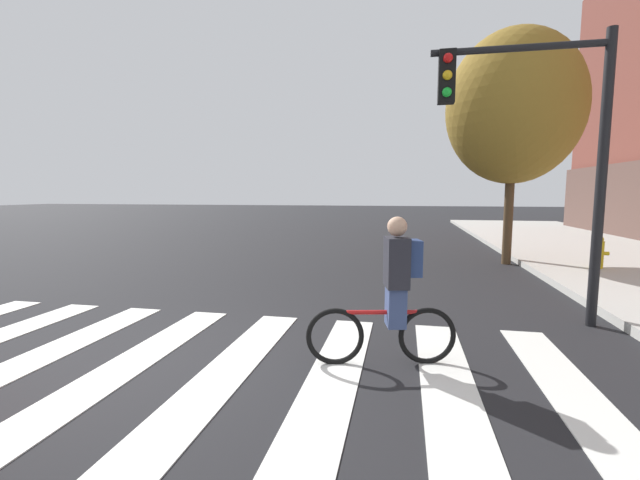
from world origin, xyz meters
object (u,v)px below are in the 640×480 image
street_tree_near (514,108)px  traffic_light_near (541,129)px  fire_hydrant (599,252)px  cyclist (393,292)px

street_tree_near → traffic_light_near: bearing=-99.2°
traffic_light_near → street_tree_near: (0.89, 5.52, 1.33)m
fire_hydrant → street_tree_near: street_tree_near is taller
fire_hydrant → street_tree_near: 4.24m
cyclist → fire_hydrant: cyclist is taller
cyclist → fire_hydrant: bearing=53.5°
traffic_light_near → street_tree_near: 5.75m
traffic_light_near → fire_hydrant: traffic_light_near is taller
traffic_light_near → fire_hydrant: size_ratio=5.38×
fire_hydrant → cyclist: bearing=-126.5°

